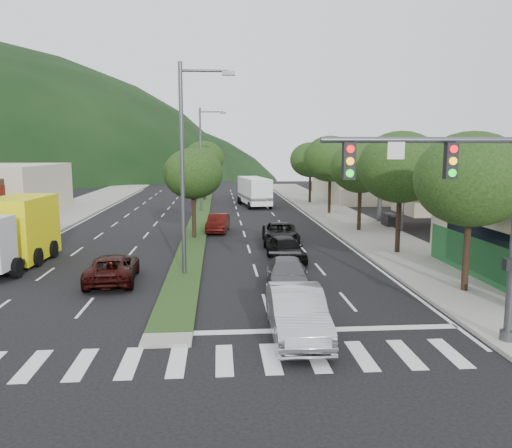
{
  "coord_description": "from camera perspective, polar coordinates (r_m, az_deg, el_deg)",
  "views": [
    {
      "loc": [
        1.69,
        -15.7,
        6.02
      ],
      "look_at": [
        3.8,
        12.36,
        1.82
      ],
      "focal_mm": 35.0,
      "sensor_mm": 36.0,
      "label": 1
    }
  ],
  "objects": [
    {
      "name": "streetlight_mid",
      "position": [
        48.73,
        -6.11,
        7.92
      ],
      "size": [
        2.6,
        0.25,
        10.0
      ],
      "color": "#47494C",
      "rests_on": "ground"
    },
    {
      "name": "car_queue_c",
      "position": [
        36.88,
        -4.37,
        0.1
      ],
      "size": [
        1.87,
        4.15,
        1.32
      ],
      "primitive_type": "imported",
      "rotation": [
        0.0,
        0.0,
        -0.12
      ],
      "color": "#430E0B",
      "rests_on": "ground"
    },
    {
      "name": "tree_r_a",
      "position": [
        22.27,
        23.37,
        4.7
      ],
      "size": [
        4.6,
        4.6,
        6.63
      ],
      "color": "black",
      "rests_on": "sidewalk_right"
    },
    {
      "name": "tree_r_b",
      "position": [
        29.58,
        16.2,
        6.24
      ],
      "size": [
        4.8,
        4.8,
        6.94
      ],
      "color": "black",
      "rests_on": "sidewalk_right"
    },
    {
      "name": "median",
      "position": [
        44.14,
        -6.46,
        0.67
      ],
      "size": [
        1.6,
        56.0,
        0.12
      ],
      "primitive_type": "cube",
      "color": "#1E3413",
      "rests_on": "ground"
    },
    {
      "name": "car_queue_a",
      "position": [
        27.26,
        3.44,
        -2.82
      ],
      "size": [
        2.07,
        4.19,
        1.37
      ],
      "primitive_type": "imported",
      "rotation": [
        0.0,
        0.0,
        0.12
      ],
      "color": "black",
      "rests_on": "ground"
    },
    {
      "name": "bldg_left_far",
      "position": [
        53.97,
        -26.89,
        3.62
      ],
      "size": [
        9.0,
        14.0,
        4.6
      ],
      "primitive_type": "cube",
      "color": "beige",
      "rests_on": "ground"
    },
    {
      "name": "crosswalk",
      "position": [
        15.06,
        -10.76,
        -15.21
      ],
      "size": [
        19.0,
        2.2,
        0.01
      ],
      "primitive_type": "cube",
      "color": "silver",
      "rests_on": "ground"
    },
    {
      "name": "sedan_silver",
      "position": [
        16.41,
        4.71,
        -10.1
      ],
      "size": [
        1.78,
        4.88,
        1.6
      ],
      "primitive_type": "imported",
      "rotation": [
        0.0,
        0.0,
        -0.02
      ],
      "color": "#ACAEB4",
      "rests_on": "ground"
    },
    {
      "name": "sidewalk_right",
      "position": [
        42.53,
        10.46,
        0.31
      ],
      "size": [
        5.0,
        90.0,
        0.15
      ],
      "primitive_type": "cube",
      "color": "gray",
      "rests_on": "ground"
    },
    {
      "name": "motorhome",
      "position": [
        53.67,
        -0.22,
        3.78
      ],
      "size": [
        3.41,
        8.17,
        3.04
      ],
      "rotation": [
        0.0,
        0.0,
        0.13
      ],
      "color": "white",
      "rests_on": "ground"
    },
    {
      "name": "car_queue_b",
      "position": [
        21.85,
        3.61,
        -5.8
      ],
      "size": [
        2.1,
        4.5,
        1.27
      ],
      "primitive_type": "imported",
      "rotation": [
        0.0,
        0.0,
        -0.07
      ],
      "color": "#55565B",
      "rests_on": "ground"
    },
    {
      "name": "box_truck",
      "position": [
        28.96,
        -25.91,
        -1.02
      ],
      "size": [
        3.1,
        7.27,
        3.52
      ],
      "rotation": [
        0.0,
        0.0,
        3.09
      ],
      "color": "silver",
      "rests_on": "ground"
    },
    {
      "name": "tree_med_far",
      "position": [
        59.74,
        -5.97,
        7.47
      ],
      "size": [
        4.8,
        4.8,
        6.94
      ],
      "color": "black",
      "rests_on": "median"
    },
    {
      "name": "tree_r_c",
      "position": [
        37.19,
        11.87,
        6.34
      ],
      "size": [
        4.4,
        4.4,
        6.48
      ],
      "color": "black",
      "rests_on": "sidewalk_right"
    },
    {
      "name": "car_queue_d",
      "position": [
        32.18,
        2.8,
        -1.09
      ],
      "size": [
        2.53,
        4.97,
        1.35
      ],
      "primitive_type": "imported",
      "rotation": [
        0.0,
        0.0,
        -0.06
      ],
      "color": "black",
      "rests_on": "ground"
    },
    {
      "name": "gas_canopy",
      "position": [
        41.51,
        20.46,
        6.06
      ],
      "size": [
        12.2,
        8.2,
        5.25
      ],
      "color": "silver",
      "rests_on": "ground"
    },
    {
      "name": "tree_med_near",
      "position": [
        33.78,
        -7.2,
        5.72
      ],
      "size": [
        4.0,
        4.0,
        6.02
      ],
      "color": "black",
      "rests_on": "median"
    },
    {
      "name": "suv_maroon",
      "position": [
        23.87,
        -16.06,
        -4.87
      ],
      "size": [
        2.46,
        4.77,
        1.28
      ],
      "primitive_type": "imported",
      "rotation": [
        0.0,
        0.0,
        3.21
      ],
      "color": "black",
      "rests_on": "ground"
    },
    {
      "name": "bldg_right_far",
      "position": [
        62.4,
        12.34,
        5.15
      ],
      "size": [
        10.0,
        16.0,
        5.2
      ],
      "primitive_type": "cube",
      "color": "beige",
      "rests_on": "ground"
    },
    {
      "name": "sidewalk_left",
      "position": [
        43.68,
        -23.91,
        -0.07
      ],
      "size": [
        6.0,
        90.0,
        0.15
      ],
      "primitive_type": "cube",
      "color": "gray",
      "rests_on": "ground"
    },
    {
      "name": "tree_r_d",
      "position": [
        46.86,
        8.48,
        7.37
      ],
      "size": [
        5.0,
        5.0,
        7.17
      ],
      "color": "black",
      "rests_on": "sidewalk_right"
    },
    {
      "name": "streetlight_near",
      "position": [
        23.76,
        -7.95,
        7.35
      ],
      "size": [
        2.6,
        0.25,
        10.0
      ],
      "color": "#47494C",
      "rests_on": "ground"
    },
    {
      "name": "traffic_signal",
      "position": [
        16.01,
        23.03,
        2.88
      ],
      "size": [
        6.12,
        0.4,
        7.0
      ],
      "color": "#47494C",
      "rests_on": "ground"
    },
    {
      "name": "ground",
      "position": [
        16.9,
        -9.99,
        -12.51
      ],
      "size": [
        160.0,
        160.0,
        0.0
      ],
      "primitive_type": "plane",
      "color": "black",
      "rests_on": "ground"
    },
    {
      "name": "tree_r_e",
      "position": [
        56.66,
        6.23,
        7.29
      ],
      "size": [
        4.6,
        4.6,
        6.71
      ],
      "color": "black",
      "rests_on": "sidewalk_right"
    }
  ]
}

